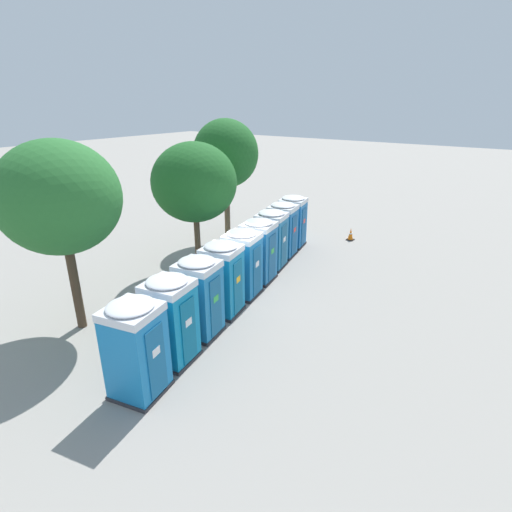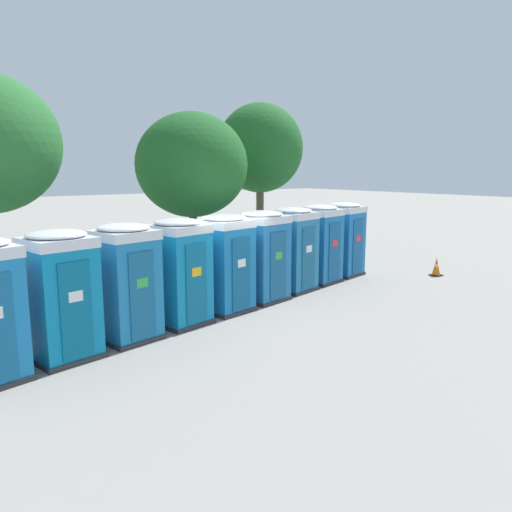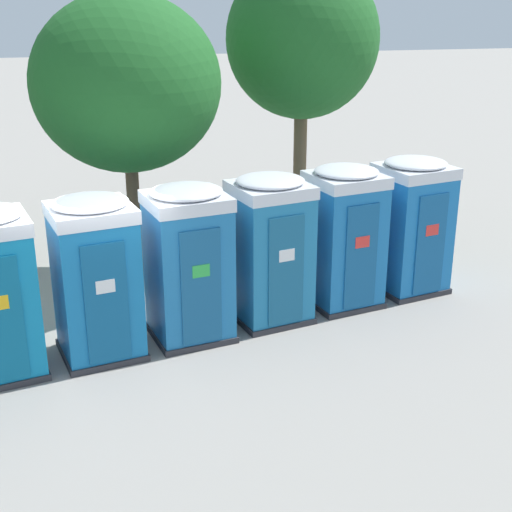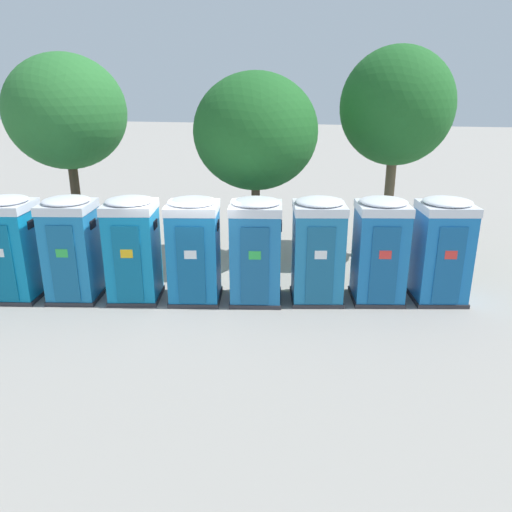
# 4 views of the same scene
# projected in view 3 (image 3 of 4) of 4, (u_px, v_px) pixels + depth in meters

# --- Properties ---
(ground_plane) EXTENTS (120.00, 120.00, 0.00)m
(ground_plane) POSITION_uv_depth(u_px,v_px,m) (98.00, 345.00, 11.44)
(ground_plane) COLOR gray
(portapotty_4) EXTENTS (1.42, 1.41, 2.54)m
(portapotty_4) POSITION_uv_depth(u_px,v_px,m) (96.00, 277.00, 10.74)
(portapotty_4) COLOR #2D2D33
(portapotty_4) RESTS_ON ground
(portapotty_5) EXTENTS (1.42, 1.39, 2.54)m
(portapotty_5) POSITION_uv_depth(u_px,v_px,m) (188.00, 263.00, 11.33)
(portapotty_5) COLOR #2D2D33
(portapotty_5) RESTS_ON ground
(portapotty_6) EXTENTS (1.44, 1.42, 2.54)m
(portapotty_6) POSITION_uv_depth(u_px,v_px,m) (270.00, 248.00, 11.97)
(portapotty_6) COLOR #2D2D33
(portapotty_6) RESTS_ON ground
(portapotty_7) EXTENTS (1.40, 1.40, 2.54)m
(portapotty_7) POSITION_uv_depth(u_px,v_px,m) (344.00, 236.00, 12.60)
(portapotty_7) COLOR #2D2D33
(portapotty_7) RESTS_ON ground
(portapotty_8) EXTENTS (1.43, 1.42, 2.54)m
(portapotty_8) POSITION_uv_depth(u_px,v_px,m) (411.00, 225.00, 13.21)
(portapotty_8) COLOR #2D2D33
(portapotty_8) RESTS_ON ground
(street_tree_0) EXTENTS (3.43, 3.43, 5.39)m
(street_tree_0) POSITION_uv_depth(u_px,v_px,m) (126.00, 84.00, 12.83)
(street_tree_0) COLOR brown
(street_tree_0) RESTS_ON ground
(street_tree_1) EXTENTS (3.19, 3.19, 6.08)m
(street_tree_1) POSITION_uv_depth(u_px,v_px,m) (302.00, 40.00, 14.78)
(street_tree_1) COLOR brown
(street_tree_1) RESTS_ON ground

